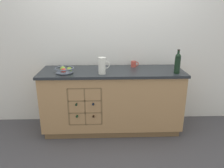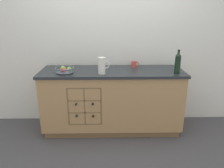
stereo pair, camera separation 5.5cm
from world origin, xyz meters
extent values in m
plane|color=#424247|center=(0.00, 0.00, 0.00)|extent=(14.00, 14.00, 0.00)
cube|color=silver|center=(0.00, 0.36, 1.27)|extent=(4.40, 0.06, 2.55)
cube|color=brown|center=(0.00, 0.00, 0.04)|extent=(1.87, 0.53, 0.09)
cube|color=tan|center=(0.00, 0.00, 0.48)|extent=(1.93, 0.59, 0.77)
cube|color=#23282D|center=(0.00, 0.00, 0.88)|extent=(1.97, 0.63, 0.03)
cube|color=brown|center=(-0.36, -0.19, 0.49)|extent=(0.43, 0.01, 0.51)
cube|color=brown|center=(-0.58, -0.25, 0.49)|extent=(0.02, 0.10, 0.51)
cube|color=brown|center=(-0.15, -0.25, 0.49)|extent=(0.02, 0.10, 0.51)
cube|color=brown|center=(-0.36, -0.25, 0.23)|extent=(0.43, 0.10, 0.02)
cube|color=brown|center=(-0.36, -0.25, 0.40)|extent=(0.43, 0.10, 0.02)
cube|color=brown|center=(-0.36, -0.25, 0.57)|extent=(0.43, 0.10, 0.02)
cube|color=brown|center=(-0.36, -0.25, 0.74)|extent=(0.43, 0.10, 0.02)
cube|color=brown|center=(-0.36, -0.25, 0.49)|extent=(0.02, 0.10, 0.51)
cylinder|color=#19381E|center=(-0.47, -0.14, 0.36)|extent=(0.08, 0.20, 0.08)
cylinder|color=#19381E|center=(-0.47, -0.28, 0.36)|extent=(0.03, 0.08, 0.03)
cylinder|color=black|center=(-0.26, -0.15, 0.36)|extent=(0.07, 0.19, 0.07)
cylinder|color=black|center=(-0.26, -0.28, 0.36)|extent=(0.03, 0.08, 0.03)
cylinder|color=black|center=(-0.47, -0.15, 0.53)|extent=(0.07, 0.19, 0.07)
cylinder|color=black|center=(-0.47, -0.28, 0.53)|extent=(0.03, 0.08, 0.03)
cylinder|color=black|center=(-0.26, -0.12, 0.53)|extent=(0.07, 0.21, 0.07)
cylinder|color=black|center=(-0.26, -0.28, 0.53)|extent=(0.03, 0.09, 0.03)
cylinder|color=#4C5666|center=(-0.63, -0.11, 0.90)|extent=(0.11, 0.11, 0.01)
cone|color=#4C5666|center=(-0.63, -0.11, 0.94)|extent=(0.23, 0.23, 0.06)
torus|color=#4C5666|center=(-0.63, -0.11, 0.96)|extent=(0.25, 0.25, 0.02)
sphere|color=#7FA838|center=(-0.66, -0.08, 0.94)|extent=(0.08, 0.08, 0.08)
sphere|color=red|center=(-0.63, -0.16, 0.94)|extent=(0.07, 0.07, 0.07)
sphere|color=#7FA838|center=(-0.57, -0.10, 0.94)|extent=(0.07, 0.07, 0.07)
cylinder|color=silver|center=(-0.14, -0.17, 1.01)|extent=(0.09, 0.09, 0.22)
torus|color=silver|center=(-0.14, -0.17, 1.11)|extent=(0.10, 0.10, 0.01)
torus|color=silver|center=(-0.09, -0.17, 1.02)|extent=(0.10, 0.01, 0.10)
cylinder|color=#B7473D|center=(0.32, 0.19, 0.94)|extent=(0.08, 0.08, 0.09)
torus|color=#B7473D|center=(0.36, 0.19, 0.94)|extent=(0.07, 0.01, 0.07)
cylinder|color=black|center=(0.84, -0.17, 1.00)|extent=(0.08, 0.08, 0.21)
sphere|color=black|center=(0.84, -0.17, 1.12)|extent=(0.07, 0.07, 0.07)
cylinder|color=black|center=(0.84, -0.17, 1.15)|extent=(0.03, 0.03, 0.09)
cylinder|color=black|center=(0.84, -0.17, 1.20)|extent=(0.03, 0.03, 0.01)
camera|label=1|loc=(-0.11, -2.91, 1.67)|focal=35.00mm
camera|label=2|loc=(-0.05, -2.91, 1.67)|focal=35.00mm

